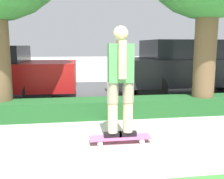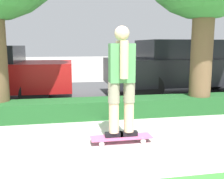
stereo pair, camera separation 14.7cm
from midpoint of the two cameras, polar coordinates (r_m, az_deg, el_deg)
name	(u,v)px [view 1 (the left image)]	position (r m, az deg, el deg)	size (l,w,h in m)	color
ground_plane	(116,146)	(3.82, 1.95, -12.27)	(60.00, 60.00, 0.00)	#BCB7AD
street_asphalt	(93,93)	(7.84, -3.58, -0.84)	(12.72, 5.00, 0.01)	#474749
hedge_row	(103,108)	(5.27, -1.18, -4.03)	(12.72, 0.60, 0.36)	#1E5123
skateboard	(120,138)	(3.93, 2.89, -10.43)	(0.90, 0.24, 0.10)	#DB5B93
skater_person	(121,79)	(3.72, 3.00, 2.20)	(0.48, 0.41, 1.59)	black
parked_car_middle	(191,66)	(7.74, 17.28, 4.82)	(4.57, 1.97, 1.57)	black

